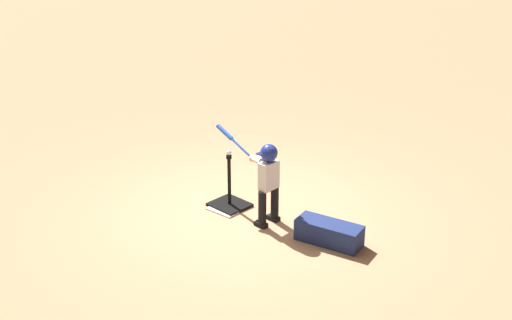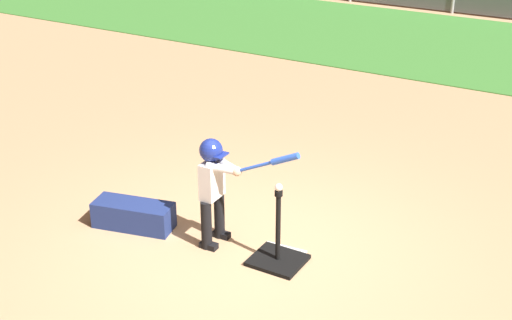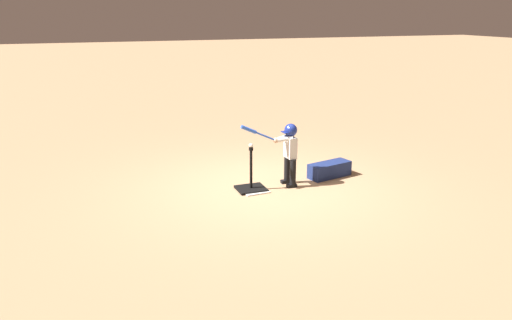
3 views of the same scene
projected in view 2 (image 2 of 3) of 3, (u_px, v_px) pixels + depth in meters
The scene contains 7 objects.
ground_plane at pixel (250, 254), 7.03m from camera, with size 90.00×90.00×0.00m, color tan.
grass_outfield_strip at pixel (476, 49), 13.76m from camera, with size 56.00×4.94×0.02m, color #3D7F33.
home_plate at pixel (278, 257), 6.96m from camera, with size 0.44×0.44×0.02m, color white.
batting_tee at pixel (278, 254), 6.86m from camera, with size 0.50×0.45×0.77m.
batter_child at pixel (215, 179), 6.92m from camera, with size 1.05×0.36×1.19m.
baseball at pixel (279, 187), 6.56m from camera, with size 0.07×0.07×0.07m, color white.
equipment_bag at pixel (134, 215), 7.46m from camera, with size 0.84×0.32×0.28m, color navy.
Camera 2 is at (3.07, -5.17, 3.77)m, focal length 50.00 mm.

